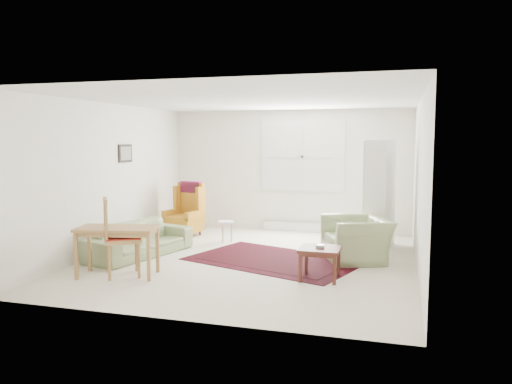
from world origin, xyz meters
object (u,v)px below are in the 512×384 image
(cabinet, at_px, (380,194))
(desk, at_px, (118,252))
(coffee_table, at_px, (320,263))
(sofa, at_px, (139,233))
(armchair, at_px, (357,235))
(stool, at_px, (226,232))
(desk_chair, at_px, (123,237))
(wingback_chair, at_px, (184,209))

(cabinet, height_order, desk, cabinet)
(coffee_table, bearing_deg, sofa, 169.44)
(armchair, height_order, coffee_table, armchair)
(desk, bearing_deg, coffee_table, 12.60)
(armchair, bearing_deg, desk, -83.10)
(stool, relative_size, desk_chair, 0.36)
(stool, xyz_separation_m, cabinet, (2.75, 0.36, 0.74))
(cabinet, bearing_deg, sofa, -142.73)
(sofa, xyz_separation_m, coffee_table, (3.05, -0.57, -0.15))
(stool, xyz_separation_m, desk, (-0.67, -2.58, 0.15))
(armchair, relative_size, coffee_table, 1.92)
(stool, bearing_deg, coffee_table, -43.83)
(armchair, bearing_deg, coffee_table, -41.16)
(coffee_table, distance_m, stool, 2.85)
(wingback_chair, xyz_separation_m, desk, (0.32, -2.92, -0.19))
(sofa, bearing_deg, desk, -149.49)
(desk_chair, bearing_deg, desk, 73.93)
(coffee_table, xyz_separation_m, stool, (-2.06, 1.97, -0.02))
(sofa, bearing_deg, wingback_chair, 15.20)
(armchair, relative_size, wingback_chair, 0.98)
(sofa, bearing_deg, coffee_table, -85.32)
(armchair, height_order, wingback_chair, wingback_chair)
(armchair, height_order, desk_chair, desk_chair)
(armchair, bearing_deg, stool, -130.58)
(stool, xyz_separation_m, desk_chair, (-0.61, -2.56, 0.35))
(wingback_chair, height_order, desk_chair, desk_chair)
(coffee_table, bearing_deg, desk, -167.40)
(sofa, xyz_separation_m, stool, (0.99, 1.41, -0.18))
(wingback_chair, relative_size, coffee_table, 1.97)
(stool, bearing_deg, desk, -104.59)
(wingback_chair, bearing_deg, desk, -72.46)
(wingback_chair, distance_m, cabinet, 3.76)
(desk, bearing_deg, sofa, 105.27)
(armchair, xyz_separation_m, desk_chair, (-3.05, -1.82, 0.14))
(sofa, distance_m, wingback_chair, 1.75)
(coffee_table, bearing_deg, desk_chair, -167.55)
(wingback_chair, bearing_deg, sofa, -78.76)
(sofa, distance_m, desk_chair, 1.23)
(armchair, xyz_separation_m, cabinet, (0.30, 1.11, 0.54))
(wingback_chair, bearing_deg, cabinet, 11.67)
(armchair, xyz_separation_m, desk, (-3.12, -1.84, -0.06))
(sofa, bearing_deg, desk_chair, -146.16)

